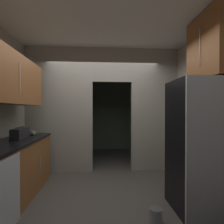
# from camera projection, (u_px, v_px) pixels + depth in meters

# --- Properties ---
(ground) EXTENTS (20.00, 20.00, 0.00)m
(ground) POSITION_uv_depth(u_px,v_px,m) (104.00, 196.00, 2.89)
(ground) COLOR #47423D
(kitchen_overhead_slab) EXTENTS (3.89, 6.41, 0.06)m
(kitchen_overhead_slab) POSITION_uv_depth(u_px,v_px,m) (104.00, 31.00, 3.22)
(kitchen_overhead_slab) COLOR silver
(kitchen_partition) EXTENTS (3.49, 0.12, 2.83)m
(kitchen_partition) POSITION_uv_depth(u_px,v_px,m) (101.00, 106.00, 4.07)
(kitchen_partition) COLOR #9E998C
(kitchen_partition) RESTS_ON ground
(adjoining_room_shell) EXTENTS (3.49, 2.29, 2.83)m
(adjoining_room_shell) POSITION_uv_depth(u_px,v_px,m) (102.00, 110.00, 5.68)
(adjoining_room_shell) COLOR slate
(adjoining_room_shell) RESTS_ON ground
(refrigerator) EXTENTS (0.75, 0.73, 1.83)m
(refrigerator) POSITION_uv_depth(u_px,v_px,m) (200.00, 145.00, 2.47)
(refrigerator) COLOR black
(refrigerator) RESTS_ON ground
(lower_cabinet_run) EXTENTS (0.64, 2.19, 0.93)m
(lower_cabinet_run) POSITION_uv_depth(u_px,v_px,m) (8.00, 174.00, 2.60)
(lower_cabinet_run) COLOR brown
(lower_cabinet_run) RESTS_ON ground
(dishwasher) EXTENTS (0.02, 0.56, 0.87)m
(dishwasher) POSITION_uv_depth(u_px,v_px,m) (8.00, 195.00, 2.00)
(dishwasher) COLOR #B7BABC
(dishwasher) RESTS_ON ground
(upper_cabinet_counterside) EXTENTS (0.36, 1.97, 0.76)m
(upper_cabinet_counterside) POSITION_uv_depth(u_px,v_px,m) (7.00, 78.00, 2.58)
(upper_cabinet_counterside) COLOR brown
(upper_cabinet_fridgeside) EXTENTS (0.36, 0.83, 0.95)m
(upper_cabinet_fridgeside) POSITION_uv_depth(u_px,v_px,m) (212.00, 47.00, 2.57)
(upper_cabinet_fridgeside) COLOR brown
(boombox) EXTENTS (0.16, 0.42, 0.20)m
(boombox) POSITION_uv_depth(u_px,v_px,m) (20.00, 134.00, 2.93)
(boombox) COLOR black
(boombox) RESTS_ON lower_cabinet_run
(book_stack) EXTENTS (0.14, 0.16, 0.08)m
(book_stack) POSITION_uv_depth(u_px,v_px,m) (31.00, 133.00, 3.37)
(book_stack) COLOR black
(book_stack) RESTS_ON lower_cabinet_run
(paint_can) EXTENTS (0.16, 0.16, 0.18)m
(paint_can) POSITION_uv_depth(u_px,v_px,m) (156.00, 216.00, 2.19)
(paint_can) COLOR #99999E
(paint_can) RESTS_ON ground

